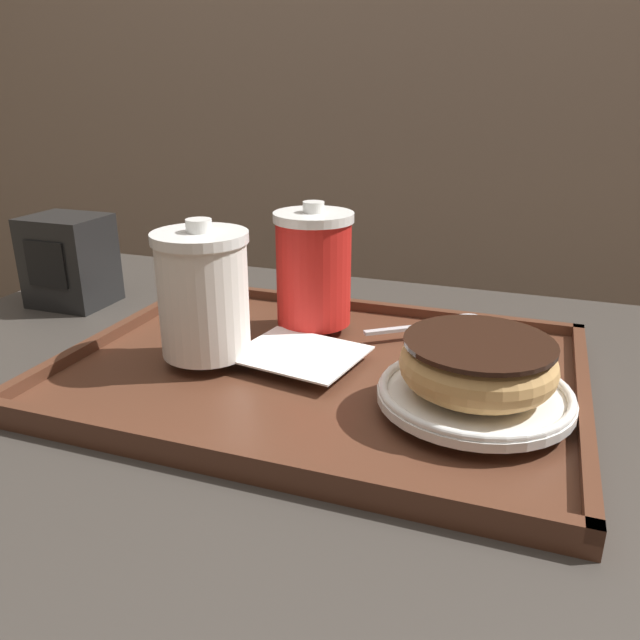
{
  "coord_description": "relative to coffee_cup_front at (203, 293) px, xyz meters",
  "views": [
    {
      "loc": [
        0.17,
        -0.53,
        1.02
      ],
      "look_at": [
        -0.02,
        0.01,
        0.8
      ],
      "focal_mm": 35.0,
      "sensor_mm": 36.0,
      "label": 1
    }
  ],
  "objects": [
    {
      "name": "plate_with_chocolate_donut",
      "position": [
        0.27,
        -0.02,
        -0.06
      ],
      "size": [
        0.17,
        0.17,
        0.01
      ],
      "color": "white",
      "rests_on": "serving_tray"
    },
    {
      "name": "coffee_cup_rear",
      "position": [
        0.07,
        0.12,
        0.0
      ],
      "size": [
        0.09,
        0.09,
        0.14
      ],
      "color": "red",
      "rests_on": "serving_tray"
    },
    {
      "name": "napkin_dispenser",
      "position": [
        -0.28,
        0.14,
        -0.03
      ],
      "size": [
        0.1,
        0.09,
        0.12
      ],
      "color": "black",
      "rests_on": "cafe_table"
    },
    {
      "name": "spoon",
      "position": [
        0.22,
        0.16,
        -0.06
      ],
      "size": [
        0.12,
        0.1,
        0.01
      ],
      "rotation": [
        0.0,
        0.0,
        0.63
      ],
      "color": "silver",
      "rests_on": "serving_tray"
    },
    {
      "name": "donut_chocolate_glazed",
      "position": [
        0.27,
        -0.02,
        -0.03
      ],
      "size": [
        0.13,
        0.13,
        0.04
      ],
      "color": "tan",
      "rests_on": "plate_with_chocolate_donut"
    },
    {
      "name": "serving_tray",
      "position": [
        0.11,
        0.03,
        -0.08
      ],
      "size": [
        0.51,
        0.38,
        0.02
      ],
      "color": "#512D1E",
      "rests_on": "cafe_table"
    },
    {
      "name": "napkin_paper",
      "position": [
        0.09,
        0.03,
        -0.06
      ],
      "size": [
        0.14,
        0.12,
        0.0
      ],
      "rotation": [
        0.0,
        0.0,
        -0.17
      ],
      "color": "white",
      "rests_on": "serving_tray"
    },
    {
      "name": "coffee_cup_front",
      "position": [
        0.0,
        0.0,
        0.0
      ],
      "size": [
        0.09,
        0.09,
        0.14
      ],
      "color": "white",
      "rests_on": "serving_tray"
    },
    {
      "name": "wall_behind",
      "position": [
        0.13,
        1.12,
        0.37
      ],
      "size": [
        8.0,
        0.05,
        2.4
      ],
      "color": "#7A6656",
      "rests_on": "ground_plane"
    },
    {
      "name": "cafe_table",
      "position": [
        0.13,
        0.02,
        -0.24
      ],
      "size": [
        1.07,
        0.74,
        0.74
      ],
      "color": "#38332D",
      "rests_on": "ground_plane"
    }
  ]
}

